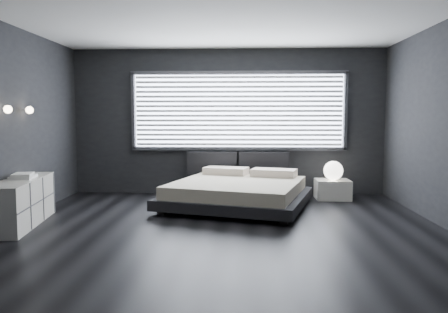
{
  "coord_description": "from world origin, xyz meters",
  "views": [
    {
      "loc": [
        0.27,
        -5.72,
        1.5
      ],
      "look_at": [
        0.0,
        0.85,
        0.9
      ],
      "focal_mm": 35.0,
      "sensor_mm": 36.0,
      "label": 1
    }
  ],
  "objects": [
    {
      "name": "room",
      "position": [
        0.0,
        0.0,
        1.4
      ],
      "size": [
        6.04,
        6.0,
        2.8
      ],
      "color": "black",
      "rests_on": "ground"
    },
    {
      "name": "window",
      "position": [
        0.2,
        2.7,
        1.61
      ],
      "size": [
        4.14,
        0.09,
        1.52
      ],
      "color": "white",
      "rests_on": "ground"
    },
    {
      "name": "headboard",
      "position": [
        0.19,
        2.64,
        0.57
      ],
      "size": [
        1.96,
        0.16,
        0.52
      ],
      "color": "black",
      "rests_on": "ground"
    },
    {
      "name": "sconce_near",
      "position": [
        -2.88,
        0.05,
        1.6
      ],
      "size": [
        0.18,
        0.11,
        0.11
      ],
      "color": "silver",
      "rests_on": "ground"
    },
    {
      "name": "sconce_far",
      "position": [
        -2.88,
        0.65,
        1.6
      ],
      "size": [
        0.18,
        0.11,
        0.11
      ],
      "color": "silver",
      "rests_on": "ground"
    },
    {
      "name": "bed",
      "position": [
        0.21,
        1.44,
        0.26
      ],
      "size": [
        2.7,
        2.63,
        0.57
      ],
      "color": "black",
      "rests_on": "ground"
    },
    {
      "name": "nightstand",
      "position": [
        1.93,
        2.23,
        0.18
      ],
      "size": [
        0.61,
        0.51,
        0.35
      ],
      "primitive_type": "cube",
      "rotation": [
        0.0,
        0.0,
        -0.0
      ],
      "color": "silver",
      "rests_on": "ground"
    },
    {
      "name": "orb_lamp",
      "position": [
        1.93,
        2.19,
        0.53
      ],
      "size": [
        0.35,
        0.35,
        0.35
      ],
      "primitive_type": "sphere",
      "color": "white",
      "rests_on": "nightstand"
    },
    {
      "name": "dresser",
      "position": [
        -2.78,
        0.11,
        0.32
      ],
      "size": [
        0.67,
        1.65,
        0.64
      ],
      "color": "silver",
      "rests_on": "ground"
    },
    {
      "name": "book_stack",
      "position": [
        -2.78,
        0.18,
        0.68
      ],
      "size": [
        0.34,
        0.41,
        0.08
      ],
      "color": "white",
      "rests_on": "dresser"
    }
  ]
}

